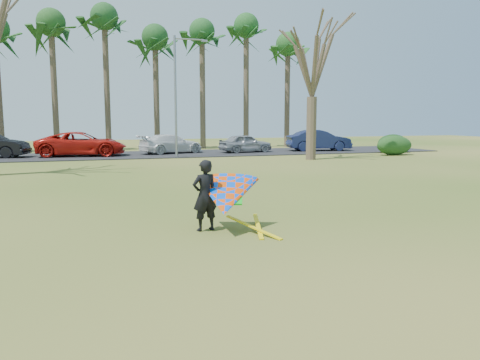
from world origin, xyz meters
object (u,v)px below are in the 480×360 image
object	(u,v)px
kite_flyer	(224,196)
car_3	(171,144)
streetlight	(178,90)
bare_tree_right	(313,55)
car_2	(82,144)
car_5	(319,140)
car_4	(245,143)

from	to	relation	value
kite_flyer	car_3	bearing A→B (deg)	83.18
streetlight	bare_tree_right	bearing A→B (deg)	-27.03
car_2	streetlight	bearing A→B (deg)	-108.03
bare_tree_right	kite_flyer	world-z (taller)	bare_tree_right
car_2	bare_tree_right	bearing A→B (deg)	-109.68
kite_flyer	bare_tree_right	bearing A→B (deg)	57.59
streetlight	kite_flyer	world-z (taller)	streetlight
bare_tree_right	car_5	world-z (taller)	bare_tree_right
streetlight	car_2	distance (m)	7.70
streetlight	car_2	xyz separation A→B (m)	(-6.23, 2.78, -3.58)
kite_flyer	car_5	bearing A→B (deg)	57.91
streetlight	car_5	world-z (taller)	streetlight
car_5	car_4	bearing A→B (deg)	98.17
car_2	car_3	xyz separation A→B (m)	(6.30, 0.57, -0.13)
car_3	car_5	xyz separation A→B (m)	(11.71, -0.85, 0.13)
car_4	car_5	xyz separation A→B (m)	(6.15, -0.14, 0.14)
bare_tree_right	kite_flyer	size ratio (longest dim) A/B	3.86
car_2	car_5	bearing A→B (deg)	-84.85
kite_flyer	streetlight	bearing A→B (deg)	82.28
bare_tree_right	car_5	bearing A→B (deg)	58.74
bare_tree_right	car_4	world-z (taller)	bare_tree_right
streetlight	car_2	world-z (taller)	streetlight
car_5	car_2	bearing A→B (deg)	98.53
car_5	car_3	bearing A→B (deg)	95.27
bare_tree_right	car_2	bearing A→B (deg)	154.25
bare_tree_right	car_3	bearing A→B (deg)	136.59
car_3	streetlight	bearing A→B (deg)	160.08
car_2	kite_flyer	distance (m)	23.82
streetlight	car_4	world-z (taller)	streetlight
car_3	car_4	bearing A→B (deg)	-116.07
car_2	car_4	size ratio (longest dim) A/B	1.47
car_5	kite_flyer	bearing A→B (deg)	157.35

